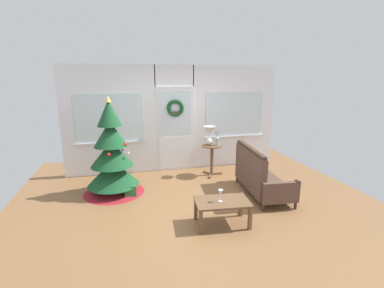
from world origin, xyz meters
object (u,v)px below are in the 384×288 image
(side_table, at_px, (212,154))
(table_lamp, at_px, (209,133))
(flower_vase, at_px, (217,141))
(coffee_table, at_px, (222,204))
(settee_sofa, at_px, (259,176))
(gift_box, at_px, (130,190))
(wine_glass, at_px, (221,193))
(christmas_tree, at_px, (112,159))

(side_table, distance_m, table_lamp, 0.50)
(flower_vase, height_order, coffee_table, flower_vase)
(settee_sofa, xyz_separation_m, flower_vase, (-0.45, 1.22, 0.47))
(flower_vase, height_order, gift_box, flower_vase)
(table_lamp, bearing_deg, coffee_table, -102.16)
(table_lamp, relative_size, flower_vase, 1.26)
(settee_sofa, relative_size, wine_glass, 8.40)
(side_table, distance_m, gift_box, 2.10)
(table_lamp, relative_size, wine_glass, 2.26)
(flower_vase, height_order, wine_glass, flower_vase)
(side_table, bearing_deg, gift_box, -158.23)
(christmas_tree, bearing_deg, gift_box, -38.10)
(christmas_tree, height_order, coffee_table, christmas_tree)
(christmas_tree, height_order, side_table, christmas_tree)
(flower_vase, bearing_deg, side_table, 149.04)
(christmas_tree, bearing_deg, table_lamp, 14.43)
(coffee_table, bearing_deg, christmas_tree, 134.46)
(christmas_tree, relative_size, coffee_table, 2.19)
(settee_sofa, distance_m, coffee_table, 1.46)
(gift_box, bearing_deg, coffee_table, -47.02)
(christmas_tree, bearing_deg, side_table, 13.09)
(christmas_tree, xyz_separation_m, gift_box, (0.31, -0.25, -0.59))
(table_lamp, xyz_separation_m, flower_vase, (0.16, -0.10, -0.17))
(christmas_tree, xyz_separation_m, flower_vase, (2.33, 0.46, 0.14))
(flower_vase, bearing_deg, christmas_tree, -168.87)
(flower_vase, relative_size, coffee_table, 0.40)
(flower_vase, distance_m, gift_box, 2.26)
(christmas_tree, bearing_deg, flower_vase, 11.13)
(settee_sofa, height_order, wine_glass, settee_sofa)
(table_lamp, bearing_deg, flower_vase, -32.01)
(side_table, xyz_separation_m, table_lamp, (-0.06, 0.04, 0.50))
(coffee_table, relative_size, wine_glass, 4.53)
(flower_vase, xyz_separation_m, coffee_table, (-0.65, -2.17, -0.50))
(table_lamp, relative_size, gift_box, 1.99)
(coffee_table, xyz_separation_m, wine_glass, (-0.04, -0.02, 0.20))
(coffee_table, bearing_deg, settee_sofa, 40.80)
(side_table, relative_size, wine_glass, 3.73)
(settee_sofa, height_order, side_table, settee_sofa)
(christmas_tree, relative_size, gift_box, 8.75)
(wine_glass, height_order, gift_box, wine_glass)
(christmas_tree, xyz_separation_m, table_lamp, (2.17, 0.56, 0.31))
(flower_vase, distance_m, wine_glass, 2.31)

